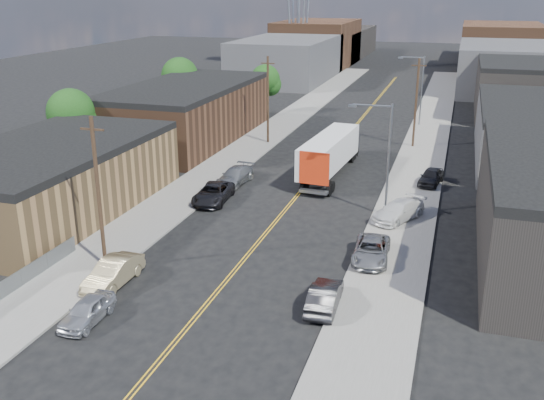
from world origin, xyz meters
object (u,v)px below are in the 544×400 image
Objects in this scene: car_left_a at (87,311)px; car_right_lot_b at (398,211)px; car_left_c at (213,193)px; car_right_lot_a at (371,250)px; car_left_b at (113,273)px; car_right_lot_c at (431,177)px; semi_truck at (333,150)px; car_right_oncoming at (325,296)px; car_left_d at (235,176)px.

car_left_a is 0.78× the size of car_right_lot_b.
car_left_c is 1.11× the size of car_right_lot_a.
car_left_b is 0.94× the size of car_right_lot_b.
semi_truck is at bearing -177.64° from car_right_lot_c.
car_left_c is 1.28× the size of car_right_lot_c.
car_left_c is 19.79m from car_right_oncoming.
car_left_a is 18.32m from car_right_lot_a.
semi_truck is 3.04× the size of car_right_lot_b.
car_right_oncoming is 7.13m from car_right_lot_a.
car_right_lot_a reaches higher than car_right_oncoming.
car_right_lot_b reaches higher than car_right_lot_a.
car_left_a is 13.13m from car_right_oncoming.
car_right_lot_a is (14.60, -7.98, 0.08)m from car_left_c.
car_right_lot_a reaches higher than car_left_c.
car_left_c is 1.22× the size of car_right_oncoming.
car_right_lot_a is 0.96× the size of car_right_lot_b.
car_left_b is 31.24m from car_right_lot_c.
car_right_lot_b is at bearing -51.63° from semi_truck.
car_right_lot_c is (17.40, 10.02, 0.12)m from car_left_c.
car_right_lot_c is (1.88, 10.00, -0.02)m from car_right_lot_b.
car_left_a is 4.43m from car_left_b.
car_left_b is at bearing -101.96° from semi_truck.
car_left_c is at bearing 147.90° from car_right_lot_a.
semi_truck is at bearing 77.00° from car_left_a.
car_left_d is (0.00, 5.30, -0.01)m from car_left_c.
car_right_lot_b reaches higher than car_right_lot_c.
car_right_lot_b is at bearing 53.73° from car_left_a.
car_left_a is at bearing -82.63° from car_left_d.
car_right_lot_a is 8.05m from car_right_lot_b.
semi_truck reaches higher than car_left_a.
car_right_lot_b is at bearing -4.53° from car_left_c.
car_left_b is 22.25m from car_right_lot_b.
car_left_d is at bearing 134.28° from car_right_lot_a.
car_left_c is (0.00, 15.92, -0.04)m from car_left_b.
car_left_b reaches higher than car_left_d.
car_right_lot_c is (17.40, 4.73, 0.13)m from car_left_d.
car_right_oncoming is at bearing -106.41° from car_right_lot_a.
semi_truck is 3.66× the size of car_right_lot_c.
car_right_lot_a is at bearing -66.55° from semi_truck.
car_left_d is 1.04× the size of car_right_lot_a.
car_left_a is at bearing -108.69° from car_right_lot_c.
semi_truck reaches higher than car_left_b.
car_right_oncoming is at bearing -90.23° from car_right_lot_c.
car_right_oncoming is 1.05× the size of car_right_lot_c.
car_right_lot_a is 1.16× the size of car_right_lot_c.
car_left_d is at bearing -170.61° from car_right_lot_b.
car_right_lot_b is (0.92, 8.00, 0.06)m from car_right_lot_a.
car_left_a is at bearing -98.13° from semi_truck.
car_right_lot_b is (15.52, -5.27, 0.15)m from car_left_d.
semi_truck reaches higher than car_right_lot_c.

